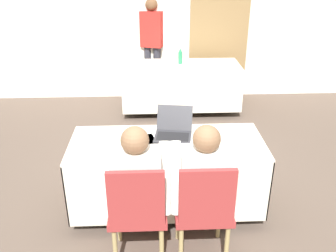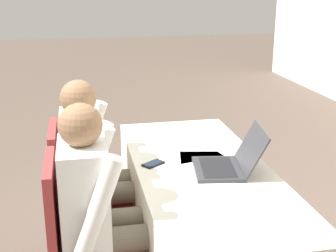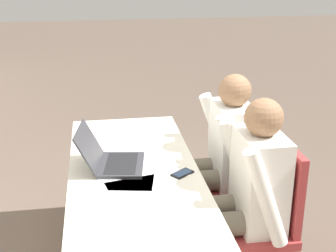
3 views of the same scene
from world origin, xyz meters
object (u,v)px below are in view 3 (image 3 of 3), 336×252
at_px(person_white_shirt, 220,154).
at_px(laptop, 112,159).
at_px(cell_phone, 182,173).
at_px(chair_near_right, 234,175).
at_px(chair_near_left, 261,216).
at_px(person_checkered_shirt, 244,191).

bearing_deg(person_white_shirt, laptop, -74.58).
relative_size(cell_phone, chair_near_right, 0.15).
relative_size(cell_phone, chair_near_left, 0.15).
height_order(cell_phone, chair_near_left, chair_near_left).
distance_m(chair_near_right, person_checkered_shirt, 0.54).
height_order(cell_phone, person_white_shirt, person_white_shirt).
relative_size(chair_near_left, person_white_shirt, 0.78).
height_order(chair_near_right, person_checkered_shirt, person_checkered_shirt).
distance_m(cell_phone, person_checkered_shirt, 0.35).
bearing_deg(person_checkered_shirt, cell_phone, -116.77).
bearing_deg(chair_near_right, chair_near_left, 0.00).
bearing_deg(person_checkered_shirt, chair_near_right, 168.19).
relative_size(laptop, chair_near_right, 0.43).
distance_m(cell_phone, chair_near_right, 0.58).
bearing_deg(chair_near_right, cell_phone, -49.79).
xyz_separation_m(chair_near_left, chair_near_right, (0.50, 0.00, 0.00)).
xyz_separation_m(laptop, chair_near_right, (0.19, -0.78, -0.25)).
bearing_deg(chair_near_left, cell_phone, -110.59).
height_order(chair_near_left, person_white_shirt, person_white_shirt).
height_order(person_checkered_shirt, person_white_shirt, same).
distance_m(person_checkered_shirt, person_white_shirt, 0.50).
bearing_deg(chair_near_left, person_checkered_shirt, -90.00).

